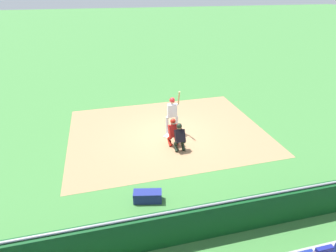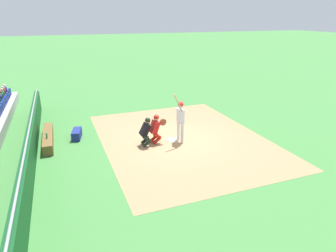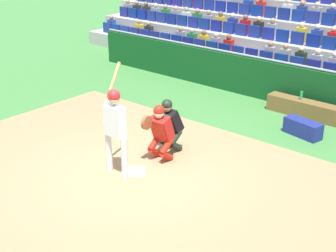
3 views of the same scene
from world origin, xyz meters
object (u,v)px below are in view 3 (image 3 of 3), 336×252
at_px(home_plate_marker, 135,172).
at_px(water_bottle_on_bench, 301,95).
at_px(catcher_crouching, 160,129).
at_px(dugout_bench, 320,113).
at_px(batter_at_plate, 115,122).
at_px(home_plate_umpire, 170,122).
at_px(equipment_duffel_bag, 303,128).

height_order(home_plate_marker, water_bottle_on_bench, water_bottle_on_bench).
distance_m(catcher_crouching, dugout_bench, 4.79).
xyz_separation_m(batter_at_plate, home_plate_umpire, (-0.07, -1.55, -0.46)).
bearing_deg(home_plate_umpire, home_plate_marker, 96.31).
height_order(batter_at_plate, equipment_duffel_bag, batter_at_plate).
distance_m(water_bottle_on_bench, equipment_duffel_bag, 1.46).
bearing_deg(batter_at_plate, water_bottle_on_bench, -102.62).
xyz_separation_m(home_plate_umpire, equipment_duffel_bag, (-1.87, -2.77, -0.50)).
height_order(dugout_bench, water_bottle_on_bench, water_bottle_on_bench).
bearing_deg(batter_at_plate, home_plate_umpire, -92.60).
distance_m(batter_at_plate, dugout_bench, 5.92).
distance_m(batter_at_plate, equipment_duffel_bag, 4.83).
distance_m(home_plate_marker, dugout_bench, 5.50).
xyz_separation_m(home_plate_marker, catcher_crouching, (-0.01, -0.77, 0.71)).
relative_size(water_bottle_on_bench, equipment_duffel_bag, 0.25).
distance_m(home_plate_marker, water_bottle_on_bench, 5.39).
relative_size(dugout_bench, water_bottle_on_bench, 12.57).
relative_size(home_plate_marker, water_bottle_on_bench, 1.86).
relative_size(catcher_crouching, dugout_bench, 0.44).
relative_size(home_plate_umpire, dugout_bench, 0.43).
distance_m(catcher_crouching, home_plate_umpire, 0.51).
bearing_deg(catcher_crouching, home_plate_marker, 89.04).
bearing_deg(dugout_bench, water_bottle_on_bench, -0.44).
bearing_deg(batter_at_plate, equipment_duffel_bag, -114.20).
xyz_separation_m(batter_at_plate, water_bottle_on_bench, (-1.24, -5.55, -0.59)).
bearing_deg(equipment_duffel_bag, home_plate_marker, 78.61).
height_order(home_plate_umpire, water_bottle_on_bench, home_plate_umpire).
xyz_separation_m(catcher_crouching, water_bottle_on_bench, (-1.02, -4.49, -0.16)).
xyz_separation_m(batter_at_plate, dugout_bench, (-1.83, -5.55, -0.93)).
bearing_deg(batter_at_plate, dugout_bench, -108.22).
xyz_separation_m(home_plate_marker, home_plate_umpire, (0.14, -1.26, 0.68)).
bearing_deg(batter_at_plate, catcher_crouching, -101.80).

